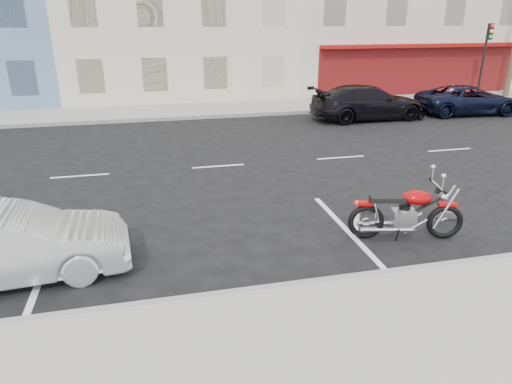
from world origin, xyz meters
TOP-DOWN VIEW (x-y plane):
  - ground at (0.00, 0.00)m, footprint 120.00×120.00m
  - sidewalk_far at (-5.00, 8.70)m, footprint 80.00×3.40m
  - curb_near at (-5.00, -7.00)m, footprint 80.00×0.12m
  - curb_far at (-5.00, 7.00)m, footprint 80.00×0.12m
  - traffic_light at (13.50, 8.33)m, footprint 0.26×0.30m
  - fire_hydrant at (12.00, 8.50)m, footprint 0.20×0.20m
  - motorcycle at (1.79, -5.86)m, footprint 2.30×0.92m
  - sedan_silver at (-6.42, -5.52)m, footprint 4.03×1.70m
  - suv_far at (10.59, 5.32)m, footprint 4.85×2.54m
  - car_far at (5.48, 5.28)m, footprint 5.16×2.23m

SIDE VIEW (x-z plane):
  - ground at x=0.00m, z-range 0.00..0.00m
  - sidewalk_far at x=-5.00m, z-range 0.00..0.15m
  - curb_near at x=-5.00m, z-range 0.00..0.16m
  - curb_far at x=-5.00m, z-range 0.00..0.16m
  - fire_hydrant at x=12.00m, z-range 0.17..0.89m
  - motorcycle at x=1.79m, z-range -0.05..1.12m
  - sedan_silver at x=-6.42m, z-range 0.00..1.30m
  - suv_far at x=10.59m, z-range 0.00..1.30m
  - car_far at x=5.48m, z-range 0.00..1.48m
  - traffic_light at x=13.50m, z-range 0.66..4.46m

